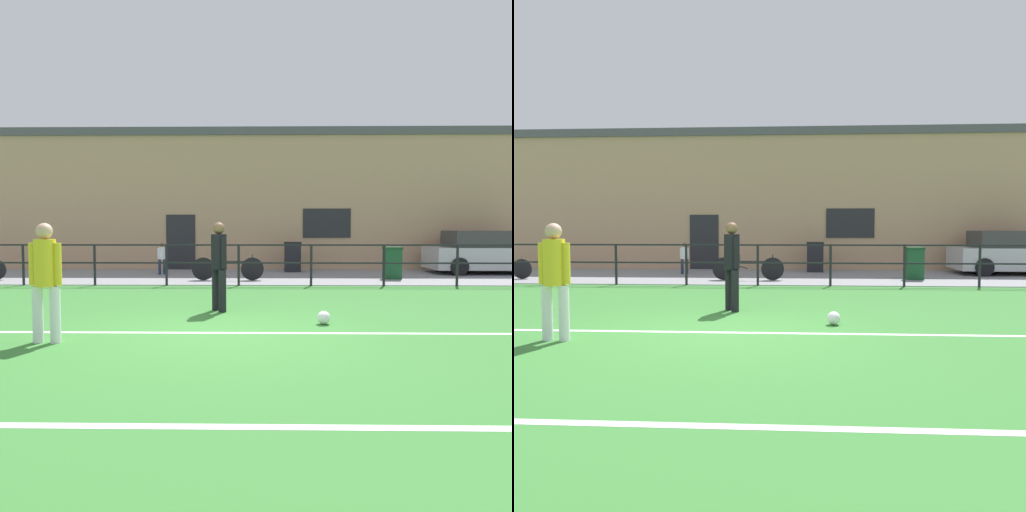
% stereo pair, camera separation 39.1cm
% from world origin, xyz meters
% --- Properties ---
extents(ground, '(60.00, 44.00, 0.04)m').
position_xyz_m(ground, '(0.00, 0.00, -0.02)').
color(ground, '#387A33').
extents(field_line_touchline, '(36.00, 0.11, 0.00)m').
position_xyz_m(field_line_touchline, '(0.00, 0.04, 0.00)').
color(field_line_touchline, white).
rests_on(field_line_touchline, ground).
extents(field_line_hash, '(36.00, 0.11, 0.00)m').
position_xyz_m(field_line_hash, '(0.00, -3.40, 0.00)').
color(field_line_hash, white).
rests_on(field_line_hash, ground).
extents(pavement_strip, '(48.00, 5.00, 0.02)m').
position_xyz_m(pavement_strip, '(0.00, 8.50, 0.01)').
color(pavement_strip, gray).
rests_on(pavement_strip, ground).
extents(perimeter_fence, '(36.07, 0.07, 1.15)m').
position_xyz_m(perimeter_fence, '(0.00, 6.00, 0.75)').
color(perimeter_fence, black).
rests_on(perimeter_fence, ground).
extents(clubhouse_facade, '(28.00, 2.56, 5.38)m').
position_xyz_m(clubhouse_facade, '(0.00, 12.20, 2.70)').
color(clubhouse_facade, tan).
rests_on(clubhouse_facade, ground).
extents(player_goalkeeper, '(0.31, 0.40, 1.71)m').
position_xyz_m(player_goalkeeper, '(-0.16, 1.95, 0.97)').
color(player_goalkeeper, black).
rests_on(player_goalkeeper, ground).
extents(player_striker, '(0.46, 0.29, 1.67)m').
position_xyz_m(player_striker, '(-2.33, -0.61, 0.95)').
color(player_striker, white).
rests_on(player_striker, ground).
extents(soccer_ball_match, '(0.22, 0.22, 0.22)m').
position_xyz_m(soccer_ball_match, '(1.69, 0.72, 0.11)').
color(soccer_ball_match, white).
rests_on(soccer_ball_match, ground).
extents(spectator_child, '(0.29, 0.19, 1.08)m').
position_xyz_m(spectator_child, '(-2.76, 8.98, 0.63)').
color(spectator_child, '#232D4C').
rests_on(spectator_child, pavement_strip).
extents(parked_car_red, '(4.32, 1.90, 1.48)m').
position_xyz_m(parked_car_red, '(8.57, 9.59, 0.73)').
color(parked_car_red, '#B7B7BC').
rests_on(parked_car_red, pavement_strip).
extents(bicycle_parked_0, '(2.17, 0.04, 0.78)m').
position_xyz_m(bicycle_parked_0, '(-0.40, 7.20, 0.38)').
color(bicycle_parked_0, black).
rests_on(bicycle_parked_0, pavement_strip).
extents(trash_bin_0, '(0.54, 0.45, 0.99)m').
position_xyz_m(trash_bin_0, '(4.68, 7.71, 0.52)').
color(trash_bin_0, '#194C28').
rests_on(trash_bin_0, pavement_strip).
extents(trash_bin_1, '(0.61, 0.52, 1.07)m').
position_xyz_m(trash_bin_1, '(1.73, 10.08, 0.56)').
color(trash_bin_1, black).
rests_on(trash_bin_1, pavement_strip).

